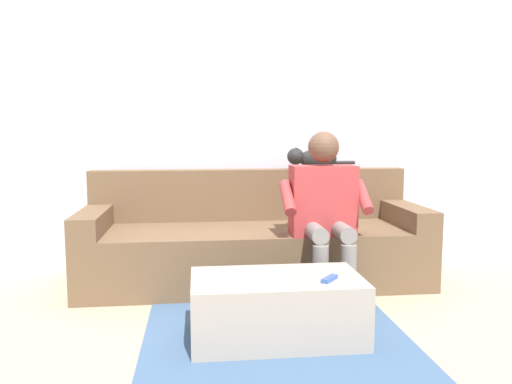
# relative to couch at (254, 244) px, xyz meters

# --- Properties ---
(ground_plane) EXTENTS (8.00, 8.00, 0.00)m
(ground_plane) POSITION_rel_couch_xyz_m (0.00, 0.72, -0.28)
(ground_plane) COLOR tan
(back_wall) EXTENTS (5.57, 0.06, 2.49)m
(back_wall) POSITION_rel_couch_xyz_m (0.00, -0.56, 0.97)
(back_wall) COLOR silver
(back_wall) RESTS_ON ground
(couch) EXTENTS (2.50, 0.84, 0.82)m
(couch) POSITION_rel_couch_xyz_m (0.00, 0.00, 0.00)
(couch) COLOR brown
(couch) RESTS_ON ground
(coffee_table) EXTENTS (0.92, 0.52, 0.34)m
(coffee_table) POSITION_rel_couch_xyz_m (0.00, 1.09, -0.11)
(coffee_table) COLOR #A89E8E
(coffee_table) RESTS_ON ground
(person_solo_seated) EXTENTS (0.59, 0.49, 1.12)m
(person_solo_seated) POSITION_rel_couch_xyz_m (-0.43, 0.41, 0.35)
(person_solo_seated) COLOR #B23838
(person_solo_seated) RESTS_ON ground
(cat_on_backrest) EXTENTS (0.56, 0.14, 0.17)m
(cat_on_backrest) POSITION_rel_couch_xyz_m (-0.50, -0.30, 0.63)
(cat_on_backrest) COLOR black
(cat_on_backrest) RESTS_ON couch
(remote_blue) EXTENTS (0.11, 0.12, 0.02)m
(remote_blue) POSITION_rel_couch_xyz_m (-0.26, 1.19, 0.08)
(remote_blue) COLOR #3860B7
(remote_blue) RESTS_ON coffee_table
(floor_rug) EXTENTS (1.44, 1.55, 0.01)m
(floor_rug) POSITION_rel_couch_xyz_m (0.00, 0.98, -0.27)
(floor_rug) COLOR #426084
(floor_rug) RESTS_ON ground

